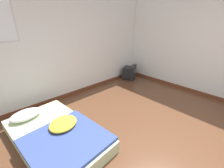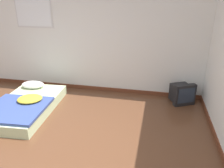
# 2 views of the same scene
# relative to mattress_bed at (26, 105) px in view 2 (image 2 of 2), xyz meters

# --- Properties ---
(wall_back) EXTENTS (7.46, 0.08, 2.60)m
(wall_back) POSITION_rel_mattress_bed_xyz_m (1.01, 1.36, 1.16)
(wall_back) COLOR white
(wall_back) RESTS_ON ground_plane
(mattress_bed) EXTENTS (1.19, 1.91, 0.35)m
(mattress_bed) POSITION_rel_mattress_bed_xyz_m (0.00, 0.00, 0.00)
(mattress_bed) COLOR beige
(mattress_bed) RESTS_ON ground_plane
(crt_tv) EXTENTS (0.55, 0.54, 0.46)m
(crt_tv) POSITION_rel_mattress_bed_xyz_m (3.09, 1.05, 0.08)
(crt_tv) COLOR black
(crt_tv) RESTS_ON ground_plane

